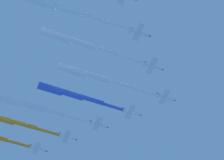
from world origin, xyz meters
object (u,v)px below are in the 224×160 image
(jet_starboard_inner, at_px, (81,43))
(jet_port_outer, at_px, (2,119))
(jet_lead, at_px, (97,77))
(jet_port_mid, at_px, (34,107))
(jet_port_inner, at_px, (72,95))
(jet_starboard_mid, at_px, (67,10))

(jet_starboard_inner, distance_m, jet_port_outer, 58.94)
(jet_lead, bearing_deg, jet_starboard_inner, 155.50)
(jet_lead, xyz_separation_m, jet_port_outer, (28.13, 45.84, 0.30))
(jet_starboard_inner, height_order, jet_port_mid, jet_starboard_inner)
(jet_starboard_inner, bearing_deg, jet_port_inner, 7.94)
(jet_lead, relative_size, jet_port_mid, 1.04)
(jet_port_mid, bearing_deg, jet_starboard_inner, -148.47)
(jet_lead, relative_size, jet_port_inner, 1.12)
(jet_port_inner, relative_size, jet_starboard_inner, 0.89)
(jet_lead, height_order, jet_port_mid, jet_port_mid)
(jet_lead, height_order, jet_starboard_mid, jet_starboard_mid)
(jet_lead, bearing_deg, jet_starboard_mid, 156.35)
(jet_lead, distance_m, jet_starboard_mid, 34.89)
(jet_port_inner, bearing_deg, jet_lead, -132.20)
(jet_lead, bearing_deg, jet_port_outer, 58.46)
(jet_lead, distance_m, jet_port_mid, 35.27)
(jet_port_inner, height_order, jet_port_mid, jet_port_mid)
(jet_port_outer, bearing_deg, jet_starboard_mid, -152.06)
(jet_lead, relative_size, jet_starboard_mid, 1.04)
(jet_lead, xyz_separation_m, jet_starboard_mid, (-31.92, 13.98, 1.67))
(jet_port_inner, relative_size, jet_starboard_mid, 0.93)
(jet_lead, bearing_deg, jet_port_mid, 57.16)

